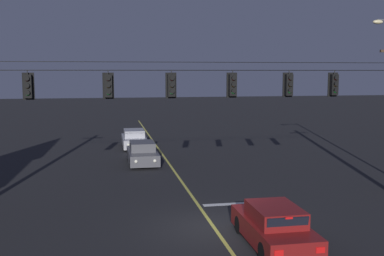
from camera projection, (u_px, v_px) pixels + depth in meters
ground_plane at (214, 227)px, 17.65m from camera, size 180.00×180.00×0.00m
lane_centre_stripe at (176, 174)px, 26.94m from camera, size 0.14×60.00×0.01m
stop_bar_paint at (240, 203)px, 20.85m from camera, size 3.40×0.36×0.01m
signal_span_assembly at (196, 118)px, 20.63m from camera, size 21.18×0.32×7.30m
traffic_light_leftmost at (28, 86)px, 19.15m from camera, size 0.48×0.41×1.22m
traffic_light_left_inner at (108, 86)px, 19.75m from camera, size 0.48×0.41×1.22m
traffic_light_centre at (171, 85)px, 20.24m from camera, size 0.48×0.41×1.22m
traffic_light_right_inner at (233, 85)px, 20.74m from camera, size 0.48×0.41×1.22m
traffic_light_rightmost at (289, 85)px, 21.22m from camera, size 0.48×0.41×1.22m
traffic_light_far_right at (334, 85)px, 21.63m from camera, size 0.48×0.41×1.22m
car_waiting_near_lane at (274, 227)px, 15.76m from camera, size 1.80×4.33×1.39m
car_oncoming_lead at (142, 154)px, 29.85m from camera, size 1.80×4.42×1.39m
car_oncoming_trailing at (134, 139)px, 36.11m from camera, size 1.80×4.42×1.39m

